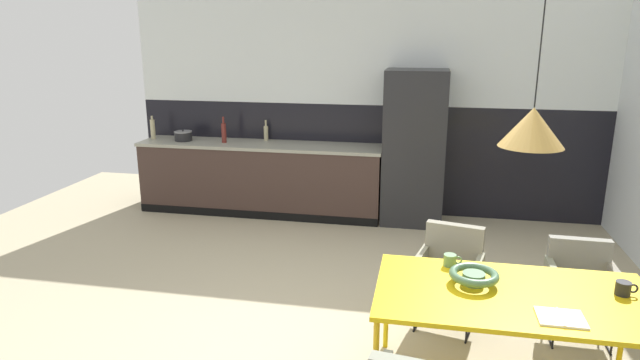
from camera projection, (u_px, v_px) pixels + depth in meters
ground_plane at (309, 356)px, 3.94m from camera, size 9.19×9.19×0.00m
back_wall_splashback_dark at (366, 158)px, 7.05m from camera, size 6.05×0.12×1.39m
back_wall_panel_upper at (369, 48)px, 6.68m from camera, size 6.05×0.12×1.39m
kitchen_counter at (261, 178)px, 7.02m from camera, size 3.14×0.63×0.91m
refrigerator_column at (414, 148)px, 6.53m from camera, size 0.73×0.60×1.86m
dining_table at (514, 300)px, 3.33m from camera, size 1.68×0.92×0.72m
armchair_head_of_table at (450, 263)px, 4.29m from camera, size 0.57×0.56×0.79m
armchair_near_window at (581, 276)px, 4.11m from camera, size 0.50×0.48×0.74m
fruit_bowl at (474, 276)px, 3.43m from camera, size 0.31×0.31×0.09m
open_book at (561, 318)px, 3.03m from camera, size 0.26×0.21×0.02m
mug_short_terracotta at (624, 288)px, 3.29m from camera, size 0.13×0.09×0.09m
mug_white_ceramic at (450, 260)px, 3.71m from camera, size 0.13×0.09×0.08m
cooking_pot at (183, 136)px, 7.06m from camera, size 0.23×0.23×0.15m
bottle_wine_green at (224, 132)px, 6.92m from camera, size 0.06×0.06×0.33m
bottle_vinegar_dark at (266, 132)px, 7.08m from camera, size 0.06×0.06×0.27m
bottle_spice_small at (153, 129)px, 7.16m from camera, size 0.06×0.06×0.31m
pendant_lamp_over_table_near at (532, 127)px, 3.02m from camera, size 0.36×0.36×1.09m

